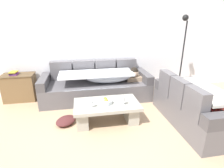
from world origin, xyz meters
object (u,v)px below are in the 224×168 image
(couch_near_window, at_px, (195,107))
(open_magazine, at_px, (117,99))
(coffee_table, at_px, (107,110))
(wine_glass_near_right, at_px, (123,99))
(floor_lamp, at_px, (182,51))
(book_stack_on_cabinet, at_px, (14,73))
(wine_glass_near_left, at_px, (91,102))
(crumpled_garment, at_px, (66,121))
(fruit_bowl, at_px, (105,101))
(side_cabinet, at_px, (20,87))
(couch_along_wall, at_px, (98,85))

(couch_near_window, height_order, open_magazine, couch_near_window)
(coffee_table, xyz_separation_m, wine_glass_near_right, (0.28, -0.13, 0.26))
(floor_lamp, bearing_deg, wine_glass_near_right, -146.55)
(open_magazine, distance_m, book_stack_on_cabinet, 2.52)
(wine_glass_near_left, xyz_separation_m, book_stack_on_cabinet, (-1.67, 1.46, 0.18))
(coffee_table, relative_size, open_magazine, 4.29)
(wine_glass_near_right, xyz_separation_m, book_stack_on_cabinet, (-2.25, 1.45, 0.18))
(coffee_table, height_order, crumpled_garment, coffee_table)
(fruit_bowl, relative_size, side_cabinet, 0.39)
(floor_lamp, height_order, crumpled_garment, floor_lamp)
(open_magazine, relative_size, floor_lamp, 0.14)
(wine_glass_near_right, distance_m, floor_lamp, 2.20)
(fruit_bowl, height_order, crumpled_garment, fruit_bowl)
(wine_glass_near_right, xyz_separation_m, open_magazine, (-0.06, 0.24, -0.11))
(side_cabinet, height_order, floor_lamp, floor_lamp)
(coffee_table, xyz_separation_m, side_cabinet, (-1.89, 1.33, 0.08))
(fruit_bowl, height_order, wine_glass_near_left, wine_glass_near_left)
(fruit_bowl, bearing_deg, open_magazine, 24.02)
(couch_along_wall, relative_size, couch_near_window, 1.48)
(wine_glass_near_left, relative_size, side_cabinet, 0.23)
(open_magazine, xyz_separation_m, crumpled_garment, (-1.00, -0.07, -0.33))
(couch_along_wall, relative_size, crumpled_garment, 6.39)
(coffee_table, bearing_deg, wine_glass_near_left, -155.06)
(book_stack_on_cabinet, bearing_deg, couch_near_window, -25.16)
(couch_along_wall, bearing_deg, side_cabinet, 173.12)
(couch_along_wall, bearing_deg, floor_lamp, -1.70)
(fruit_bowl, bearing_deg, crumpled_garment, 176.24)
(fruit_bowl, bearing_deg, book_stack_on_cabinet, 145.48)
(fruit_bowl, xyz_separation_m, side_cabinet, (-1.86, 1.33, -0.10))
(crumpled_garment, bearing_deg, side_cabinet, 131.28)
(book_stack_on_cabinet, relative_size, crumpled_garment, 0.54)
(couch_near_window, height_order, floor_lamp, floor_lamp)
(wine_glass_near_left, distance_m, book_stack_on_cabinet, 2.23)
(floor_lamp, bearing_deg, couch_along_wall, 178.30)
(wine_glass_near_left, distance_m, open_magazine, 0.59)
(couch_along_wall, xyz_separation_m, book_stack_on_cabinet, (-1.93, 0.22, 0.35))
(wine_glass_near_right, xyz_separation_m, floor_lamp, (1.77, 1.17, 0.62))
(floor_lamp, bearing_deg, wine_glass_near_left, -153.34)
(open_magazine, relative_size, book_stack_on_cabinet, 1.30)
(wine_glass_near_right, bearing_deg, wine_glass_near_left, -178.85)
(couch_along_wall, bearing_deg, book_stack_on_cabinet, 173.40)
(wine_glass_near_left, bearing_deg, open_magazine, 25.37)
(open_magazine, height_order, floor_lamp, floor_lamp)
(wine_glass_near_right, bearing_deg, book_stack_on_cabinet, 147.17)
(couch_near_window, distance_m, side_cabinet, 3.87)
(coffee_table, xyz_separation_m, open_magazine, (0.23, 0.11, 0.15))
(wine_glass_near_right, height_order, book_stack_on_cabinet, book_stack_on_cabinet)
(couch_along_wall, height_order, couch_near_window, same)
(wine_glass_near_left, relative_size, floor_lamp, 0.09)
(wine_glass_near_left, xyz_separation_m, floor_lamp, (2.35, 1.18, 0.62))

